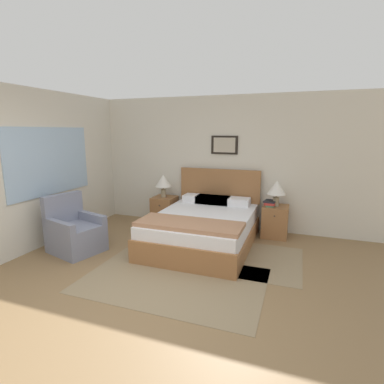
{
  "coord_description": "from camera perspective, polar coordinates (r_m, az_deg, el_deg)",
  "views": [
    {
      "loc": [
        1.73,
        -2.52,
        1.93
      ],
      "look_at": [
        0.17,
        1.8,
        0.99
      ],
      "focal_mm": 28.0,
      "sensor_mm": 36.0,
      "label": 1
    }
  ],
  "objects": [
    {
      "name": "bed",
      "position": [
        5.18,
        2.25,
        -6.63
      ],
      "size": [
        1.61,
        2.16,
        1.19
      ],
      "color": "#936038",
      "rests_on": "ground_plane"
    },
    {
      "name": "book_thick_bottom",
      "position": [
        5.64,
        14.63,
        -2.44
      ],
      "size": [
        0.15,
        0.24,
        0.04
      ],
      "rotation": [
        0.0,
        0.0,
        0.04
      ],
      "color": "#4C7551",
      "rests_on": "nightstand_by_door"
    },
    {
      "name": "area_rug_bedside",
      "position": [
        4.75,
        14.68,
        -12.73
      ],
      "size": [
        0.91,
        1.36,
        0.01
      ],
      "color": "#897556",
      "rests_on": "ground_plane"
    },
    {
      "name": "nightstand_by_door",
      "position": [
        5.76,
        15.53,
        -5.38
      ],
      "size": [
        0.45,
        0.49,
        0.58
      ],
      "color": "#936038",
      "rests_on": "ground_plane"
    },
    {
      "name": "book_novel_upper",
      "position": [
        5.62,
        14.67,
        -1.72
      ],
      "size": [
        0.24,
        0.27,
        0.03
      ],
      "rotation": [
        0.0,
        0.0,
        -0.18
      ],
      "color": "#232328",
      "rests_on": "book_hardcover_middle"
    },
    {
      "name": "book_hardcover_middle",
      "position": [
        5.63,
        14.65,
        -2.06
      ],
      "size": [
        0.19,
        0.26,
        0.04
      ],
      "rotation": [
        0.0,
        0.0,
        -0.04
      ],
      "color": "#B7332D",
      "rests_on": "book_thick_bottom"
    },
    {
      "name": "nightstand_near_window",
      "position": [
        6.31,
        -5.25,
        -3.52
      ],
      "size": [
        0.45,
        0.49,
        0.58
      ],
      "color": "#936038",
      "rests_on": "ground_plane"
    },
    {
      "name": "ground_plane",
      "position": [
        3.62,
        -13.24,
        -20.97
      ],
      "size": [
        16.0,
        16.0,
        0.0
      ],
      "primitive_type": "plane",
      "color": "olive"
    },
    {
      "name": "wall_back",
      "position": [
        6.1,
        3.29,
        5.67
      ],
      "size": [
        6.98,
        0.09,
        2.6
      ],
      "color": "beige",
      "rests_on": "ground_plane"
    },
    {
      "name": "table_lamp_by_door",
      "position": [
        5.59,
        15.82,
        0.65
      ],
      "size": [
        0.33,
        0.33,
        0.47
      ],
      "color": "gray",
      "rests_on": "nightstand_by_door"
    },
    {
      "name": "area_rug_main",
      "position": [
        4.11,
        -3.63,
        -16.39
      ],
      "size": [
        2.36,
        1.52,
        0.01
      ],
      "color": "#897556",
      "rests_on": "ground_plane"
    },
    {
      "name": "table_lamp_near_window",
      "position": [
        6.15,
        -5.49,
        2.02
      ],
      "size": [
        0.33,
        0.33,
        0.47
      ],
      "color": "gray",
      "rests_on": "nightstand_near_window"
    },
    {
      "name": "armchair",
      "position": [
        5.26,
        -21.47,
        -7.24
      ],
      "size": [
        0.91,
        0.85,
        0.92
      ],
      "rotation": [
        0.0,
        0.0,
        -1.84
      ],
      "color": "gray",
      "rests_on": "ground_plane"
    },
    {
      "name": "wall_left",
      "position": [
        5.83,
        -24.39,
        4.42
      ],
      "size": [
        0.08,
        5.67,
        2.6
      ],
      "color": "beige",
      "rests_on": "ground_plane"
    }
  ]
}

